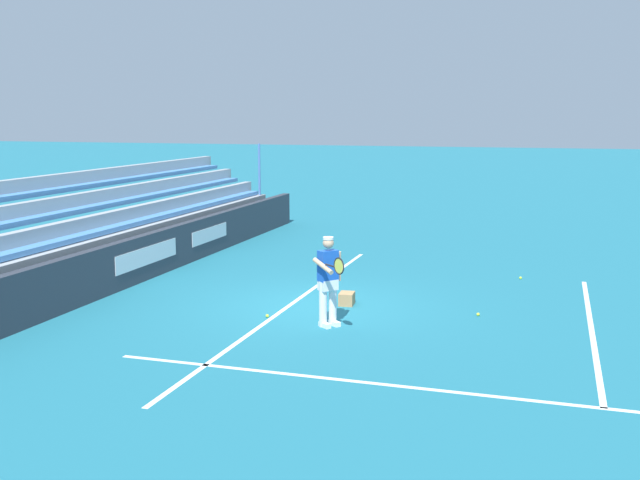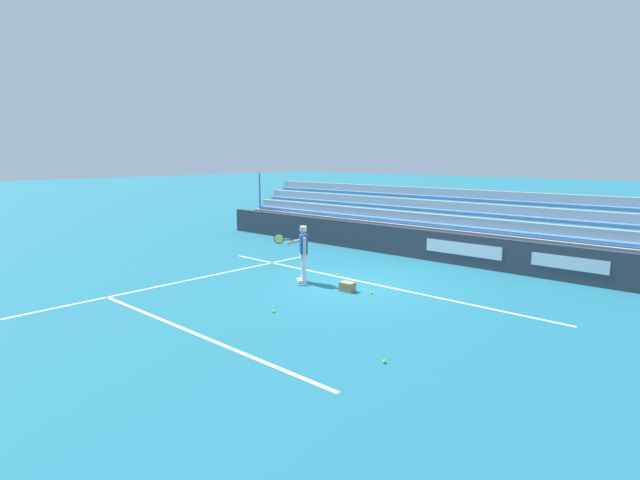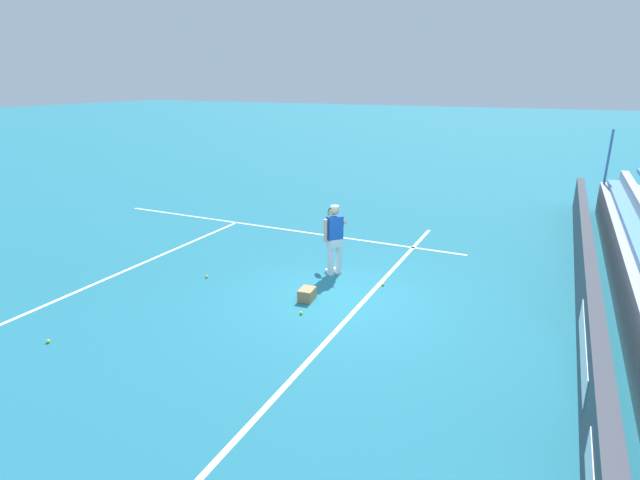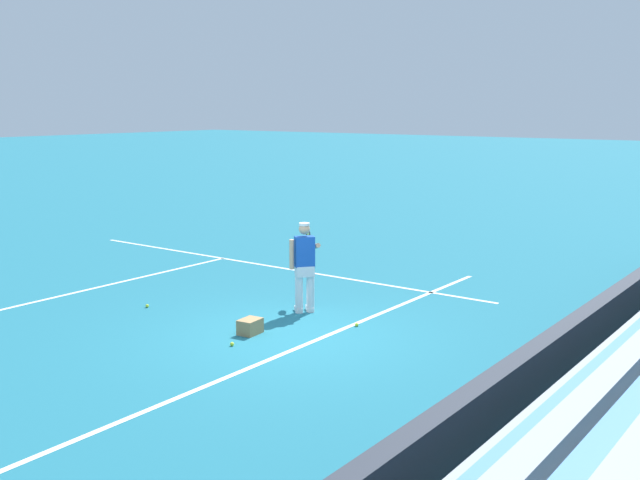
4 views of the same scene
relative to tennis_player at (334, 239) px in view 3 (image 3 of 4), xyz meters
The scene contains 11 objects.
ground_plane 1.79m from the tennis_player, 151.82° to the right, with size 160.00×160.00×0.00m, color #1E6B7F.
court_baseline_white 2.04m from the tennis_player, 137.94° to the right, with size 12.00×0.10×0.01m, color white.
court_sideline_white 4.36m from the tennis_player, 49.97° to the left, with size 0.10×12.00×0.01m, color white.
court_service_line_white 5.04m from the tennis_player, 105.96° to the left, with size 8.22×0.10×0.01m, color white.
back_wall_sponsor_board 5.64m from the tennis_player, 104.13° to the right, with size 22.67×0.25×1.10m.
tennis_player is the anchor object (origin of this frame).
ball_box_cardboard 1.84m from the tennis_player, behind, with size 0.40×0.30×0.26m, color #A87F51.
tennis_ball_near_player 2.52m from the tennis_player, behind, with size 0.07×0.07×0.07m, color #CCE533.
tennis_ball_by_box 3.20m from the tennis_player, 120.91° to the left, with size 0.07×0.07×0.07m, color #CCE533.
tennis_ball_far_left 1.60m from the tennis_player, 99.47° to the right, with size 0.07×0.07×0.07m, color #CCE533.
tennis_ball_midcourt 6.32m from the tennis_player, 148.25° to the left, with size 0.07×0.07×0.07m, color #CCE533.
Camera 3 is at (-9.08, -3.85, 4.56)m, focal length 28.00 mm.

